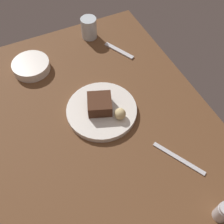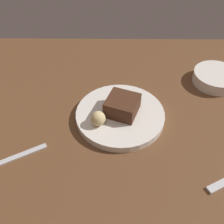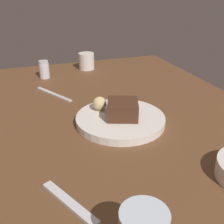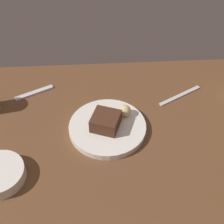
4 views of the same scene
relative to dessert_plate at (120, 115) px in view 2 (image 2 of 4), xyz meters
The scene contains 6 objects.
dining_table 9.39cm from the dessert_plate, 153.04° to the left, with size 120.00×84.00×3.00cm, color brown.
dessert_plate is the anchor object (origin of this frame).
chocolate_cake_slice 3.58cm from the dessert_plate, 37.71° to the left, with size 8.55×8.61×4.85cm, color #472819.
bread_roll 8.19cm from the dessert_plate, 144.39° to the right, with size 4.14×4.14×4.14cm, color #DBC184.
side_bowl 36.74cm from the dessert_plate, 28.06° to the left, with size 15.19×15.19×3.81cm, color white.
butter_knife 32.06cm from the dessert_plate, 151.48° to the right, with size 19.00×1.40×0.50cm, color silver.
Camera 2 is at (6.23, -59.12, 59.62)cm, focal length 42.85 mm.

